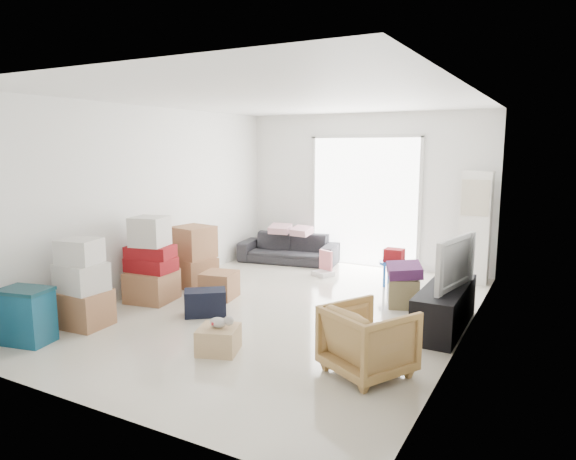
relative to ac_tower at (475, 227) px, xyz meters
The scene contains 21 objects.
room_shell 3.32m from the ac_tower, 126.35° to the right, with size 4.98×6.48×3.18m.
sliding_door 2.01m from the ac_tower, behind, with size 2.10×0.04×2.33m.
ac_tower is the anchor object (origin of this frame).
tv_console 2.43m from the ac_tower, 88.78° to the right, with size 0.46×1.52×0.51m, color black.
television 2.36m from the ac_tower, 88.78° to the right, with size 1.04×0.60×0.14m, color black.
sofa 3.27m from the ac_tower, behind, with size 1.79×0.52×0.70m, color #25252A.
pillow_left 3.42m from the ac_tower, behind, with size 0.35×0.28×0.11m, color #D098AA.
pillow_right 2.96m from the ac_tower, behind, with size 0.31×0.25×0.11m, color #D098AA.
armchair 4.00m from the ac_tower, 94.70° to the right, with size 0.70×0.66×0.72m, color #A97E4B.
storage_bins 6.32m from the ac_tower, 127.68° to the right, with size 0.60×0.47×0.61m.
box_stack_a 5.74m from the ac_tower, 130.95° to the right, with size 0.61×0.52×1.05m.
box_stack_b 4.92m from the ac_tower, 139.83° to the right, with size 0.69×0.67×1.18m.
box_stack_c 4.39m from the ac_tower, 148.41° to the right, with size 0.74×0.67×0.93m.
loose_box 4.04m from the ac_tower, 139.08° to the right, with size 0.45×0.45×0.37m, color #8B5C3E.
duffel_bag 4.34m from the ac_tower, 129.38° to the right, with size 0.51×0.31×0.33m, color black.
ottoman 1.98m from the ac_tower, 109.09° to the right, with size 0.39×0.39×0.39m, color olive.
blanket 1.91m from the ac_tower, 109.09° to the right, with size 0.43×0.43×0.14m, color #522151.
kids_table 1.40m from the ac_tower, 140.64° to the right, with size 0.45×0.45×0.59m.
toy_walker 2.48m from the ac_tower, 161.94° to the right, with size 0.38×0.37×0.41m.
wood_crate 4.65m from the ac_tower, 113.98° to the right, with size 0.40×0.40×0.27m, color tan.
plush_bunny 4.61m from the ac_tower, 113.68° to the right, with size 0.26×0.16×0.13m.
Camera 1 is at (3.14, -5.67, 2.12)m, focal length 32.00 mm.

